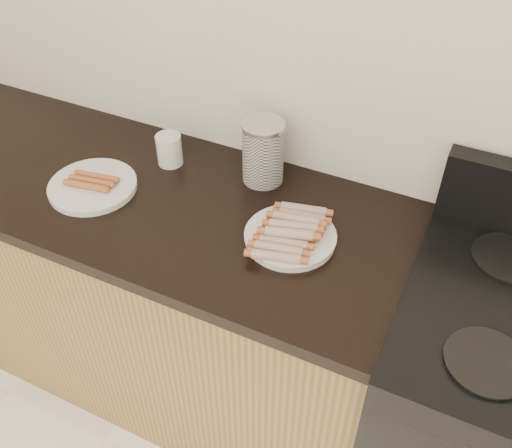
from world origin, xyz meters
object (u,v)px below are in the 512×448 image
at_px(side_plate, 93,186).
at_px(main_plate, 290,238).
at_px(canister, 263,152).
at_px(mug, 169,150).

bearing_deg(side_plate, main_plate, 4.51).
xyz_separation_m(main_plate, canister, (-0.18, 0.21, 0.09)).
height_order(main_plate, mug, mug).
xyz_separation_m(side_plate, canister, (0.43, 0.26, 0.09)).
xyz_separation_m(side_plate, mug, (0.14, 0.21, 0.04)).
height_order(side_plate, mug, mug).
bearing_deg(canister, main_plate, -49.77).
bearing_deg(mug, canister, 9.58).
relative_size(main_plate, side_plate, 0.93).
distance_m(side_plate, canister, 0.50).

